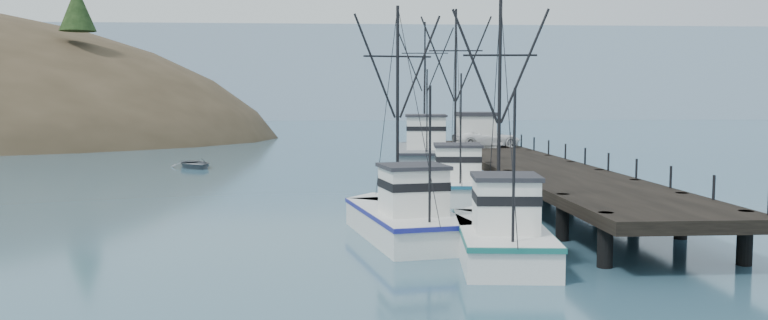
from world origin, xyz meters
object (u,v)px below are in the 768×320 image
(work_vessel, at_px, (425,154))
(motorboat, at_px, (195,168))
(trawler_near, at_px, (500,235))
(trawler_far, at_px, (456,183))
(pier_shed, at_px, (475,129))
(trawler_mid, at_px, (403,218))
(pier, at_px, (530,167))
(pickup_truck, at_px, (487,138))

(work_vessel, relative_size, motorboat, 3.19)
(trawler_near, distance_m, trawler_far, 17.19)
(pier_shed, bearing_deg, trawler_far, -105.44)
(work_vessel, height_order, pier_shed, work_vessel)
(trawler_mid, distance_m, trawler_far, 13.72)
(trawler_far, bearing_deg, trawler_mid, -109.00)
(trawler_far, bearing_deg, trawler_near, -93.73)
(pier_shed, bearing_deg, pier, -86.47)
(trawler_mid, bearing_deg, work_vessel, 81.13)
(pickup_truck, height_order, motorboat, pickup_truck)
(trawler_near, distance_m, pickup_truck, 31.67)
(trawler_near, relative_size, trawler_far, 0.87)
(trawler_near, relative_size, pickup_truck, 1.90)
(trawler_far, relative_size, pier_shed, 3.69)
(pickup_truck, bearing_deg, trawler_near, 157.17)
(trawler_near, height_order, work_vessel, work_vessel)
(pier, distance_m, motorboat, 30.30)
(pier, relative_size, motorboat, 9.28)
(work_vessel, height_order, pickup_truck, work_vessel)
(trawler_far, bearing_deg, work_vessel, 89.37)
(pier, distance_m, trawler_near, 18.87)
(trawler_mid, distance_m, work_vessel, 30.19)
(trawler_mid, height_order, pier_shed, trawler_mid)
(pier_shed, bearing_deg, pickup_truck, -29.44)
(work_vessel, relative_size, pier_shed, 4.72)
(motorboat, bearing_deg, trawler_mid, -90.38)
(pier, xyz_separation_m, motorboat, (-24.03, 18.38, -1.69))
(pier_shed, bearing_deg, work_vessel, 146.68)
(trawler_far, bearing_deg, pier_shed, 74.56)
(pier, relative_size, pickup_truck, 8.19)
(pier, xyz_separation_m, work_vessel, (-4.62, 16.12, -0.46))
(trawler_far, distance_m, pier_shed, 15.13)
(work_vessel, xyz_separation_m, motorboat, (-19.41, 2.26, -1.23))
(trawler_near, bearing_deg, pier, 71.67)
(pickup_truck, bearing_deg, pier_shed, 48.51)
(trawler_far, height_order, work_vessel, work_vessel)
(pier, distance_m, work_vessel, 16.78)
(motorboat, bearing_deg, trawler_far, -69.91)
(pier, bearing_deg, pier_shed, 93.53)
(work_vessel, bearing_deg, motorboat, 173.37)
(work_vessel, distance_m, pier_shed, 5.03)
(work_vessel, bearing_deg, trawler_near, -92.19)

